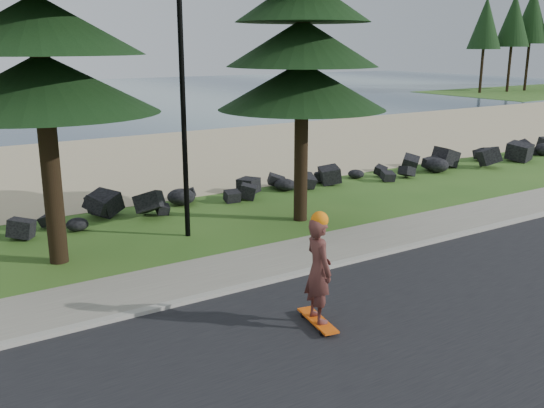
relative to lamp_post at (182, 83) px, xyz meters
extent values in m
plane|color=#2F5D1D|center=(0.00, -3.20, -4.13)|extent=(160.00, 160.00, 0.00)
cube|color=black|center=(0.00, -7.70, -4.12)|extent=(160.00, 7.00, 0.02)
cube|color=#AAA699|center=(0.00, -4.10, -4.08)|extent=(160.00, 0.20, 0.10)
cube|color=slate|center=(0.00, -3.00, -4.09)|extent=(160.00, 2.00, 0.08)
cube|color=tan|center=(0.00, 11.30, -4.13)|extent=(160.00, 15.00, 0.01)
cylinder|color=black|center=(3.50, -0.40, 1.87)|extent=(0.40, 0.40, 12.00)
cylinder|color=black|center=(0.00, 0.00, -0.13)|extent=(0.14, 0.14, 8.00)
cube|color=#F55A0E|center=(-0.32, -6.35, -4.02)|extent=(0.50, 1.22, 0.04)
imported|color=#5A2D29|center=(-0.32, -6.35, -3.02)|extent=(0.59, 0.79, 1.97)
sphere|color=orange|center=(-0.32, -6.35, -2.07)|extent=(0.32, 0.32, 0.32)
camera|label=1|loc=(-6.64, -14.60, 0.97)|focal=40.00mm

